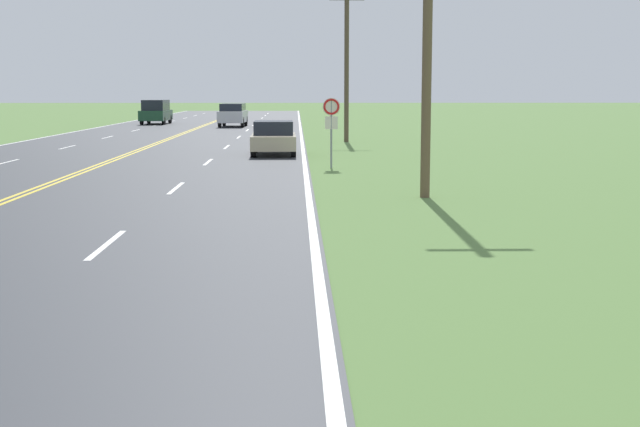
% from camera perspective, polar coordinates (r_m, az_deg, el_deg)
% --- Properties ---
extents(traffic_sign, '(0.60, 0.10, 2.41)m').
position_cam_1_polar(traffic_sign, '(30.84, 0.73, 6.30)').
color(traffic_sign, gray).
rests_on(traffic_sign, ground).
extents(utility_pole_midground, '(1.80, 0.24, 8.47)m').
position_cam_1_polar(utility_pole_midground, '(22.39, 6.90, 12.26)').
color(utility_pole_midground, brown).
rests_on(utility_pole_midground, ground).
extents(utility_pole_far, '(1.80, 0.24, 7.90)m').
position_cam_1_polar(utility_pole_far, '(46.64, 1.71, 9.64)').
color(utility_pole_far, brown).
rests_on(utility_pole_far, ground).
extents(car_champagne_sedan_mid_near, '(1.88, 4.24, 1.41)m').
position_cam_1_polar(car_champagne_sedan_mid_near, '(37.18, -2.99, 4.88)').
color(car_champagne_sedan_mid_near, black).
rests_on(car_champagne_sedan_mid_near, ground).
extents(car_silver_suv_mid_far, '(1.99, 4.91, 1.71)m').
position_cam_1_polar(car_silver_suv_mid_far, '(66.67, -5.59, 6.35)').
color(car_silver_suv_mid_far, black).
rests_on(car_silver_suv_mid_far, ground).
extents(car_dark_green_suv_receding, '(2.04, 4.87, 1.93)m').
position_cam_1_polar(car_dark_green_suv_receding, '(72.73, -10.46, 6.44)').
color(car_dark_green_suv_receding, black).
rests_on(car_dark_green_suv_receding, ground).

